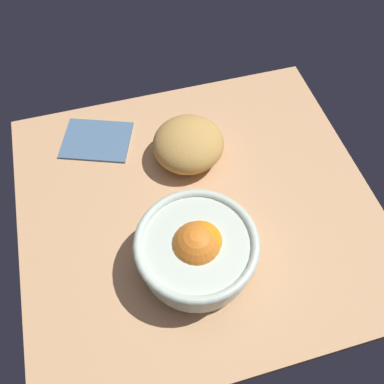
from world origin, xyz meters
The scene contains 4 objects.
ground_plane centered at (0.00, 0.00, -1.50)cm, with size 71.25×66.62×3.00cm, color tan.
fruit_bowl centered at (-3.73, -11.94, 6.09)cm, with size 21.55×21.55×11.50cm.
bread_loaf centered at (1.40, 12.55, 4.27)cm, with size 15.13×14.78×8.55cm, color tan.
napkin_folded centered at (-17.26, 22.32, 0.50)cm, with size 14.83×11.46×0.99cm, color slate.
Camera 1 is at (-12.79, -41.32, 72.07)cm, focal length 38.82 mm.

